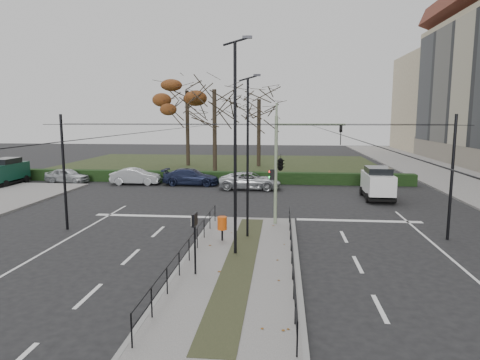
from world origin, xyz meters
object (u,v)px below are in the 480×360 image
object	(u,v)px
traffic_light	(282,162)
parked_car_fourth	(250,181)
litter_bin	(222,224)
parked_car_first	(67,176)
green_van	(6,171)
streetlamp_median_far	(248,156)
bare_tree_center	(259,104)
parked_car_third	(191,177)
info_panel	(195,226)
white_van	(378,182)
parked_car_second	(136,176)
streetlamp_median_near	(236,147)
bare_tree_near	(214,95)
rust_tree	(187,91)

from	to	relation	value
traffic_light	parked_car_fourth	xyz separation A→B (m)	(-2.60, 11.67, -2.80)
litter_bin	parked_car_first	size ratio (longest dim) A/B	0.29
green_van	streetlamp_median_far	bearing A→B (deg)	-32.90
streetlamp_median_far	bare_tree_center	xyz separation A→B (m)	(-1.19, 30.00, 3.24)
traffic_light	streetlamp_median_far	xyz separation A→B (m)	(-1.60, -2.70, 0.53)
bare_tree_center	parked_car_third	bearing A→B (deg)	-109.82
info_panel	parked_car_third	xyz separation A→B (m)	(-4.72, 21.12, -1.23)
litter_bin	white_van	world-z (taller)	white_van
parked_car_second	streetlamp_median_near	bearing A→B (deg)	-152.49
parked_car_third	bare_tree_near	xyz separation A→B (m)	(0.74, 8.47, 7.31)
litter_bin	streetlamp_median_near	bearing A→B (deg)	-65.31
bare_tree_near	parked_car_third	bearing A→B (deg)	-94.99
parked_car_second	white_van	distance (m)	20.10
parked_car_second	parked_car_fourth	size ratio (longest dim) A/B	0.85
parked_car_third	green_van	world-z (taller)	green_van
parked_car_second	bare_tree_near	distance (m)	12.63
info_panel	bare_tree_center	distance (m)	35.54
litter_bin	streetlamp_median_far	xyz separation A→B (m)	(1.13, 0.79, 3.08)
parked_car_third	white_van	bearing A→B (deg)	-107.13
streetlamp_median_near	parked_car_third	size ratio (longest dim) A/B	1.82
streetlamp_median_near	parked_car_third	bearing A→B (deg)	107.72
traffic_light	parked_car_first	size ratio (longest dim) A/B	1.49
litter_bin	info_panel	distance (m)	4.47
streetlamp_median_far	green_van	distance (m)	26.32
streetlamp_median_near	green_van	world-z (taller)	streetlamp_median_near
traffic_light	info_panel	world-z (taller)	traffic_light
parked_car_fourth	green_van	distance (m)	20.98
info_panel	bare_tree_center	world-z (taller)	bare_tree_center
parked_car_first	white_van	size ratio (longest dim) A/B	0.90
litter_bin	bare_tree_near	xyz separation A→B (m)	(-4.37, 25.25, 7.07)
parked_car_second	rust_tree	distance (m)	16.32
litter_bin	rust_tree	distance (m)	32.80
parked_car_first	bare_tree_center	distance (m)	22.46
bare_tree_center	bare_tree_near	bearing A→B (deg)	-127.88
info_panel	rust_tree	size ratio (longest dim) A/B	0.20
info_panel	litter_bin	bearing A→B (deg)	84.93
traffic_light	litter_bin	xyz separation A→B (m)	(-2.74, -3.48, -2.55)
traffic_light	parked_car_second	size ratio (longest dim) A/B	1.35
litter_bin	bare_tree_center	xyz separation A→B (m)	(-0.06, 30.79, 6.32)
streetlamp_median_far	parked_car_second	size ratio (longest dim) A/B	1.79
parked_car_fourth	bare_tree_near	xyz separation A→B (m)	(-4.50, 10.09, 7.32)
streetlamp_median_near	bare_tree_near	bearing A→B (deg)	100.89
streetlamp_median_near	bare_tree_center	bearing A→B (deg)	91.58
info_panel	streetlamp_median_far	distance (m)	5.75
litter_bin	parked_car_fourth	xyz separation A→B (m)	(0.13, 15.16, -0.26)
streetlamp_median_near	rust_tree	bearing A→B (deg)	105.98
parked_car_third	green_van	xyz separation A→B (m)	(-15.74, -1.78, 0.52)
info_panel	white_van	xyz separation A→B (m)	(9.92, 16.18, -0.73)
parked_car_third	info_panel	bearing A→B (deg)	-165.89
traffic_light	rust_tree	distance (m)	29.91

